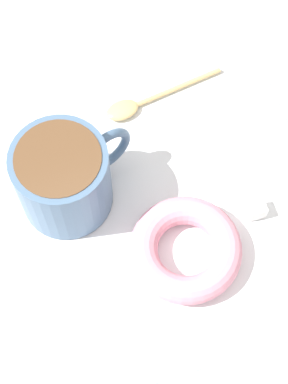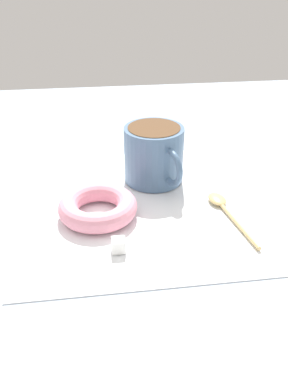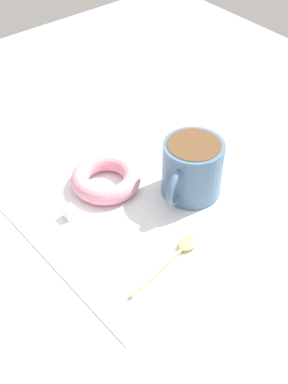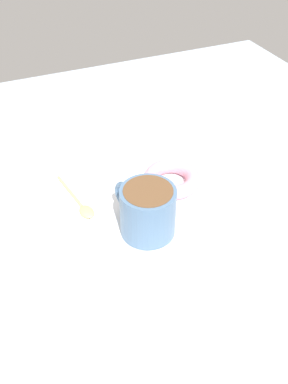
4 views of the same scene
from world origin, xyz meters
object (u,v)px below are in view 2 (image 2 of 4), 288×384
Objects in this scene: spoon at (223,206)px; donut at (98,207)px; coffee_cup at (154,154)px; sugar_cube at (119,245)px.

donut is at bearing -91.58° from spoon.
donut is at bearing -44.43° from coffee_cup.
spoon is at bearing 40.75° from coffee_cup.
spoon is (9.85, 8.48, -4.15)cm from coffee_cup.
donut is at bearing -164.67° from sugar_cube.
sugar_cube is at bearing 15.33° from donut.
sugar_cube is (7.67, -15.42, 0.44)cm from spoon.
coffee_cup reaches higher than spoon.
spoon is 8.25× the size of sugar_cube.
coffee_cup is 0.88× the size of spoon.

